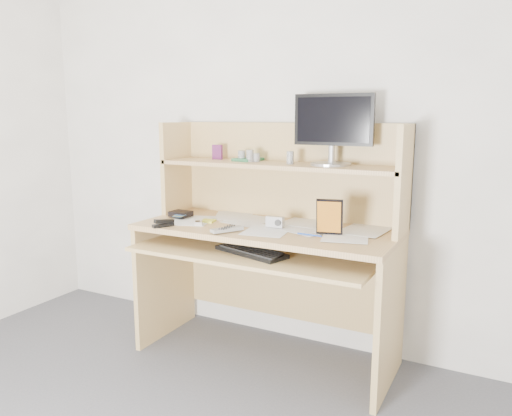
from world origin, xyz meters
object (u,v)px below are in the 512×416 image
at_px(desk, 272,234).
at_px(game_case, 330,217).
at_px(tv_remote, 227,229).
at_px(monitor, 333,127).
at_px(keyboard, 251,251).

xyz_separation_m(desk, game_case, (0.37, -0.12, 0.15)).
bearing_deg(tv_remote, monitor, 72.70).
bearing_deg(monitor, desk, -160.84).
height_order(tv_remote, game_case, game_case).
bearing_deg(monitor, game_case, -71.96).
height_order(desk, tv_remote, desk).
bearing_deg(game_case, monitor, 93.47).
bearing_deg(desk, monitor, 18.89).
xyz_separation_m(tv_remote, monitor, (0.42, 0.39, 0.51)).
bearing_deg(keyboard, game_case, 39.71).
distance_m(keyboard, monitor, 0.78).
bearing_deg(game_case, desk, 147.48).
height_order(desk, monitor, monitor).
bearing_deg(monitor, keyboard, -127.09).
relative_size(keyboard, game_case, 2.30).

